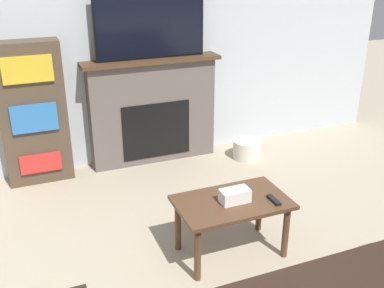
% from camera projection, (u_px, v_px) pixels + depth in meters
% --- Properties ---
extents(wall_back, '(6.43, 0.06, 2.70)m').
position_uv_depth(wall_back, '(124.00, 39.00, 4.63)').
color(wall_back, silver).
rests_on(wall_back, ground_plane).
extents(fireplace, '(1.48, 0.28, 1.15)m').
position_uv_depth(fireplace, '(153.00, 110.00, 4.89)').
color(fireplace, '#605651').
rests_on(fireplace, ground_plane).
extents(tv, '(1.15, 0.03, 0.72)m').
position_uv_depth(tv, '(150.00, 23.00, 4.51)').
color(tv, black).
rests_on(tv, fireplace).
extents(coffee_table, '(0.84, 0.51, 0.46)m').
position_uv_depth(coffee_table, '(232.00, 209.00, 3.37)').
color(coffee_table, brown).
rests_on(coffee_table, ground_plane).
extents(tissue_box, '(0.22, 0.12, 0.10)m').
position_uv_depth(tissue_box, '(235.00, 196.00, 3.31)').
color(tissue_box, white).
rests_on(tissue_box, coffee_table).
extents(remote_control, '(0.04, 0.15, 0.02)m').
position_uv_depth(remote_control, '(274.00, 200.00, 3.32)').
color(remote_control, black).
rests_on(remote_control, coffee_table).
extents(bookshelf, '(0.63, 0.29, 1.42)m').
position_uv_depth(bookshelf, '(33.00, 114.00, 4.40)').
color(bookshelf, '#4C3D2D').
rests_on(bookshelf, ground_plane).
extents(storage_basket, '(0.32, 0.32, 0.21)m').
position_uv_depth(storage_basket, '(247.00, 149.00, 5.11)').
color(storage_basket, silver).
rests_on(storage_basket, ground_plane).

